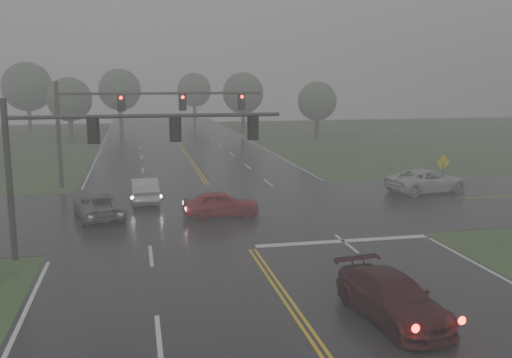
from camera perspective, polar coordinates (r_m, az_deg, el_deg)
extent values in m
cube|color=black|center=(31.62, -2.59, -3.95)|extent=(18.00, 160.00, 0.02)
cube|color=black|center=(33.54, -3.15, -3.14)|extent=(120.00, 14.00, 0.02)
cube|color=silver|center=(27.51, 8.70, -6.21)|extent=(8.50, 0.50, 0.01)
imported|color=black|center=(19.37, 13.39, -13.51)|extent=(2.65, 5.18, 1.44)
imported|color=maroon|center=(31.97, -3.51, -3.80)|extent=(4.28, 1.73, 1.45)
imported|color=#B3B5BB|center=(36.39, -11.03, -2.26)|extent=(1.75, 4.65, 1.52)
imported|color=#55575D|center=(32.90, -15.45, -3.75)|extent=(3.30, 5.35, 1.38)
imported|color=#B9BBBD|center=(40.39, 16.70, -1.28)|extent=(6.02, 3.60, 1.57)
cylinder|color=black|center=(25.92, -23.45, -0.16)|extent=(0.27, 0.27, 6.85)
cylinder|color=black|center=(25.62, -23.87, 5.71)|extent=(0.17, 0.17, 0.76)
cylinder|color=black|center=(25.08, -10.73, 6.21)|extent=(11.60, 0.17, 0.17)
cube|color=black|center=(25.18, -15.99, 4.71)|extent=(0.32, 0.27, 1.00)
cube|color=black|center=(25.33, -15.96, 4.74)|extent=(0.52, 0.03, 1.19)
cube|color=black|center=(25.18, -8.04, 5.00)|extent=(0.32, 0.27, 1.00)
cube|color=black|center=(25.33, -8.06, 5.03)|extent=(0.52, 0.03, 1.19)
cube|color=black|center=(25.65, -0.23, 5.19)|extent=(0.32, 0.27, 1.00)
cube|color=black|center=(25.80, -0.30, 5.22)|extent=(0.52, 0.03, 1.19)
cylinder|color=black|center=(42.03, -19.12, 4.16)|extent=(0.29, 0.29, 7.45)
cylinder|color=black|center=(41.86, -19.35, 8.11)|extent=(0.19, 0.19, 0.83)
cylinder|color=black|center=(41.58, -9.36, 8.46)|extent=(14.40, 0.19, 0.19)
cube|color=black|center=(41.57, -13.34, 7.46)|extent=(0.35, 0.29, 1.09)
cube|color=black|center=(41.73, -13.33, 7.47)|extent=(0.57, 0.03, 1.29)
cylinder|color=#FF0C05|center=(41.39, -13.36, 7.92)|extent=(0.23, 0.06, 0.23)
cube|color=black|center=(41.69, -7.34, 7.66)|extent=(0.35, 0.29, 1.09)
cube|color=black|center=(41.86, -7.36, 7.67)|extent=(0.57, 0.03, 1.29)
cylinder|color=#FF0C05|center=(41.52, -7.33, 8.12)|extent=(0.23, 0.06, 0.23)
cube|color=black|center=(42.27, -1.44, 7.77)|extent=(0.35, 0.29, 1.09)
cube|color=black|center=(42.43, -1.48, 7.78)|extent=(0.57, 0.03, 1.29)
cylinder|color=#FF0C05|center=(42.09, -1.40, 8.22)|extent=(0.23, 0.06, 0.23)
cylinder|color=black|center=(40.64, 18.15, 0.18)|extent=(0.07, 0.07, 2.05)
cube|color=yellow|center=(40.51, 18.20, 1.61)|extent=(1.07, 0.19, 1.08)
cylinder|color=#312820|center=(72.41, -18.01, 4.70)|extent=(0.55, 0.55, 2.97)
sphere|color=#395237|center=(72.19, -18.16, 7.57)|extent=(5.28, 5.28, 5.28)
cylinder|color=#312820|center=(80.68, -1.29, 5.79)|extent=(0.50, 0.50, 3.24)
sphere|color=#395237|center=(80.48, -1.30, 8.60)|extent=(5.75, 5.75, 5.75)
cylinder|color=#312820|center=(87.08, -13.36, 5.91)|extent=(0.60, 0.60, 3.45)
sphere|color=#395237|center=(86.90, -13.47, 8.68)|extent=(6.13, 6.13, 6.13)
cylinder|color=#312820|center=(73.20, 6.09, 5.11)|extent=(0.56, 0.56, 2.77)
sphere|color=#395237|center=(72.98, 6.14, 7.76)|extent=(4.92, 4.92, 4.92)
cylinder|color=#312820|center=(84.71, -21.69, 5.47)|extent=(0.52, 0.52, 3.76)
sphere|color=#395237|center=(84.52, -21.89, 8.57)|extent=(6.69, 6.69, 6.69)
cylinder|color=#312820|center=(99.26, -6.16, 6.55)|extent=(0.57, 0.57, 3.27)
sphere|color=#395237|center=(99.09, -6.20, 8.86)|extent=(5.81, 5.81, 5.81)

